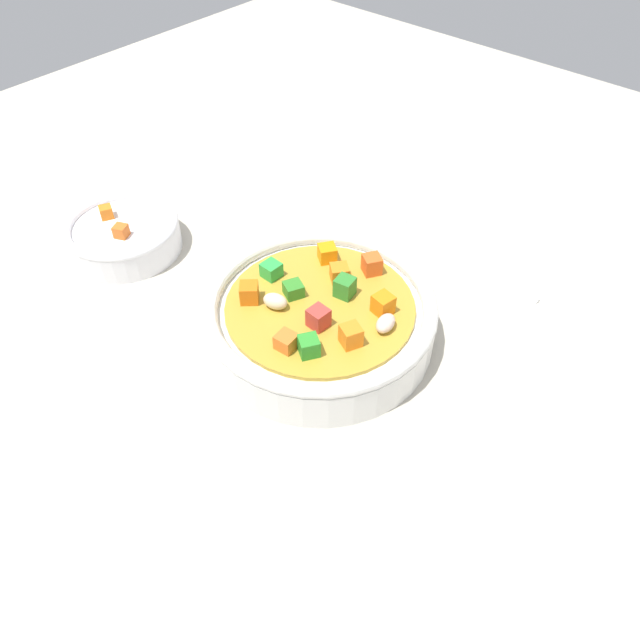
% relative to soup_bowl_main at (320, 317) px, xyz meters
% --- Properties ---
extents(ground_plane, '(1.40, 1.40, 0.02)m').
position_rel_soup_bowl_main_xyz_m(ground_plane, '(0.00, 0.00, -0.04)').
color(ground_plane, '#BAB2A0').
extents(soup_bowl_main, '(0.21, 0.21, 0.06)m').
position_rel_soup_bowl_main_xyz_m(soup_bowl_main, '(0.00, 0.00, 0.00)').
color(soup_bowl_main, white).
rests_on(soup_bowl_main, ground_plane).
extents(spoon, '(0.21, 0.04, 0.01)m').
position_rel_soup_bowl_main_xyz_m(spoon, '(0.01, -0.19, -0.02)').
color(spoon, silver).
rests_on(spoon, ground_plane).
extents(side_bowl_small, '(0.12, 0.12, 0.04)m').
position_rel_soup_bowl_main_xyz_m(side_bowl_small, '(0.24, 0.04, -0.01)').
color(side_bowl_small, white).
rests_on(side_bowl_small, ground_plane).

